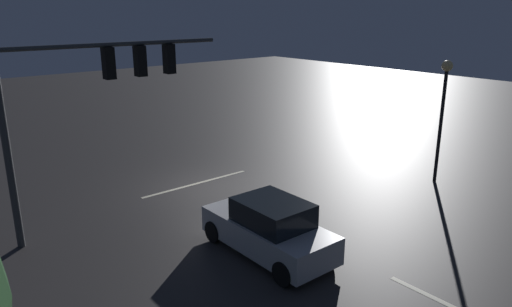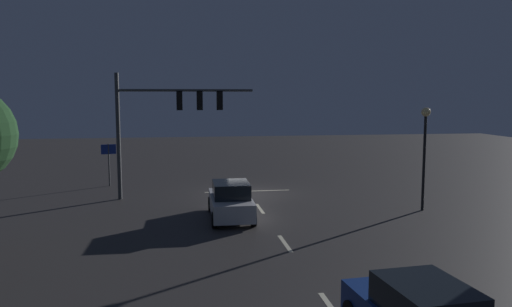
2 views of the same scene
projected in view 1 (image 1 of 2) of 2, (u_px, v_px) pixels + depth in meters
The scene contains 7 objects.
ground_plane at pixel (205, 188), 19.52m from camera, with size 80.00×80.00×0.00m, color #2D2B2B.
traffic_signal_assembly at pixel (91, 85), 14.99m from camera, with size 7.36×0.47×6.79m.
lane_dash_far at pixel (271, 219), 16.58m from camera, with size 2.20×0.16×0.01m, color beige.
lane_dash_mid at pixel (429, 295), 12.18m from camera, with size 2.20×0.16×0.01m, color beige.
stop_bar at pixel (197, 184), 19.97m from camera, with size 5.00×0.16×0.01m, color beige.
car_approaching at pixel (269, 229), 14.07m from camera, with size 1.95×4.39×1.70m.
street_lamp_left_kerb at pixel (444, 98), 19.24m from camera, with size 0.44×0.44×5.02m.
Camera 1 is at (10.18, 15.33, 6.94)m, focal length 33.88 mm.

